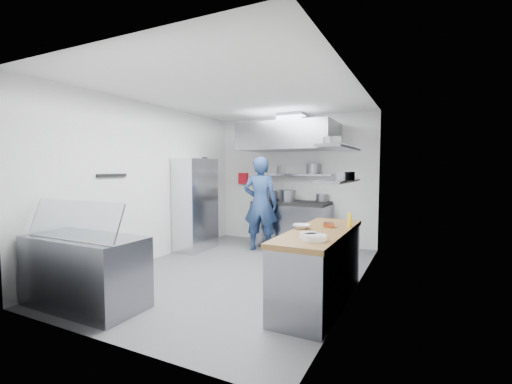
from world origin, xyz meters
The scene contains 36 objects.
floor centered at (0.00, 0.00, 0.00)m, with size 5.00×5.00×0.00m, color #4B4B4D.
ceiling centered at (0.00, 0.00, 2.80)m, with size 5.00×5.00×0.00m, color silver.
wall_back centered at (0.00, 2.50, 1.40)m, with size 3.60×0.02×2.80m, color white.
wall_front centered at (0.00, -2.50, 1.40)m, with size 3.60×0.02×2.80m, color white.
wall_left centered at (-1.80, 0.00, 1.40)m, with size 5.00×0.02×2.80m, color white.
wall_right centered at (1.80, 0.00, 1.40)m, with size 5.00×0.02×2.80m, color white.
gas_range centered at (0.10, 2.10, 0.45)m, with size 1.60×0.80×0.90m, color gray.
cooktop centered at (0.10, 2.10, 0.93)m, with size 1.57×0.78×0.06m, color black.
stock_pot_left centered at (-0.52, 2.37, 1.06)m, with size 0.30×0.30×0.20m, color slate.
stock_pot_mid centered at (0.02, 2.05, 1.08)m, with size 0.37×0.37×0.24m, color slate.
stock_pot_right centered at (0.68, 2.38, 1.04)m, with size 0.24×0.24×0.16m, color slate.
over_range_shelf centered at (0.10, 2.34, 1.52)m, with size 1.60×0.30×0.04m, color gray.
shelf_pot_a centered at (-0.31, 2.59, 1.63)m, with size 0.27×0.27×0.18m, color slate.
shelf_pot_b centered at (0.47, 2.43, 1.65)m, with size 0.30×0.30×0.22m, color slate.
extractor_hood centered at (0.10, 1.93, 2.30)m, with size 1.90×1.15×0.55m, color gray.
hood_duct centered at (0.10, 2.15, 2.68)m, with size 0.55×0.55×0.24m, color slate.
red_firebox centered at (-1.25, 2.44, 1.42)m, with size 0.22×0.10×0.26m, color #B50E1C.
chef centered at (-0.34, 1.49, 0.95)m, with size 0.69×0.45×1.90m, color navy.
wire_rack centered at (-1.53, 0.94, 0.93)m, with size 0.50×0.90×1.85m, color silver.
rack_bin_a centered at (-1.53, 0.92, 0.80)m, with size 0.15×0.19×0.17m, color white.
rack_bin_b centered at (-1.53, 1.42, 1.30)m, with size 0.13×0.16×0.14m, color yellow.
rack_jar centered at (-1.48, 1.19, 1.80)m, with size 0.12×0.12×0.18m, color black.
knife_strip centered at (-1.78, -0.90, 1.55)m, with size 0.04×0.55×0.05m, color black.
prep_counter_base centered at (1.48, -0.60, 0.42)m, with size 0.62×2.00×0.84m, color gray.
prep_counter_top centered at (1.48, -0.60, 0.87)m, with size 0.65×2.04×0.06m, color brown.
plate_stack_a centered at (1.59, -1.22, 0.93)m, with size 0.25×0.25×0.06m, color white.
plate_stack_b centered at (1.49, -1.11, 0.93)m, with size 0.20×0.20×0.06m, color white.
copper_pan centered at (1.52, -0.35, 0.93)m, with size 0.14×0.14×0.06m, color #B55333.
squeeze_bottle centered at (1.76, -0.20, 0.99)m, with size 0.05×0.05×0.18m, color yellow.
mixing_bowl centered at (1.23, -0.60, 0.93)m, with size 0.22×0.22×0.05m, color white.
wall_shelf_lower centered at (1.64, -0.30, 1.50)m, with size 0.30×1.30×0.04m, color gray.
wall_shelf_upper centered at (1.64, -0.30, 1.92)m, with size 0.30×1.30×0.04m, color gray.
shelf_pot_c centered at (1.78, -0.64, 1.57)m, with size 0.22×0.22×0.10m, color slate.
shelf_pot_d centered at (1.48, -0.08, 2.01)m, with size 0.24×0.24×0.14m, color slate.
display_case centered at (-1.00, -2.00, 0.42)m, with size 1.50×0.70×0.85m, color gray.
display_glass centered at (-1.00, -2.12, 1.07)m, with size 1.47×0.02×0.45m, color silver.
Camera 1 is at (2.62, -4.69, 1.66)m, focal length 24.00 mm.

